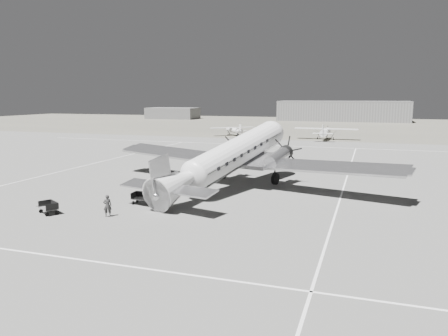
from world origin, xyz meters
TOP-DOWN VIEW (x-y plane):
  - ground at (0.00, 0.00)m, footprint 260.00×260.00m
  - taxi_line_near at (0.00, -14.00)m, footprint 60.00×0.15m
  - taxi_line_right at (12.00, 0.00)m, footprint 0.15×80.00m
  - taxi_line_left at (-18.00, 10.00)m, footprint 0.15×60.00m
  - taxi_line_horizon at (0.00, 40.00)m, footprint 90.00×0.15m
  - grass_infield at (0.00, 95.00)m, footprint 260.00×90.00m
  - hangar_main at (5.00, 120.00)m, footprint 42.00×14.00m
  - shed_secondary at (-55.00, 115.00)m, footprint 18.00×10.00m
  - dc3_airliner at (2.51, 4.70)m, footprint 33.56×27.11m
  - light_plane_left at (-13.10, 55.50)m, footprint 12.38×12.12m
  - light_plane_right at (5.99, 52.88)m, footprint 11.98×9.76m
  - baggage_cart_near at (-2.26, -2.73)m, footprint 1.66×1.22m
  - baggage_cart_far at (-7.10, -7.34)m, footprint 1.88×1.71m
  - ground_crew at (-2.77, -6.64)m, footprint 0.67×0.62m
  - ramp_agent at (-1.64, -0.37)m, footprint 1.00×1.07m
  - passenger at (-1.36, 0.70)m, footprint 0.66×0.96m

SIDE VIEW (x-z plane):
  - ground at x=0.00m, z-range 0.00..0.00m
  - grass_infield at x=0.00m, z-range 0.00..0.01m
  - taxi_line_near at x=0.00m, z-range 0.00..0.01m
  - taxi_line_right at x=12.00m, z-range 0.00..0.01m
  - taxi_line_left at x=-18.00m, z-range 0.00..0.01m
  - taxi_line_horizon at x=0.00m, z-range 0.00..0.01m
  - baggage_cart_far at x=-7.10m, z-range 0.00..0.87m
  - baggage_cart_near at x=-2.26m, z-range 0.00..0.90m
  - ground_crew at x=-2.77m, z-range 0.00..1.54m
  - ramp_agent at x=-1.64m, z-range 0.00..1.74m
  - passenger at x=-1.36m, z-range 0.00..1.88m
  - light_plane_left at x=-13.10m, z-range 0.00..2.00m
  - light_plane_right at x=5.99m, z-range 0.00..2.47m
  - shed_secondary at x=-55.00m, z-range 0.00..4.00m
  - dc3_airliner at x=2.51m, z-range 0.00..5.60m
  - hangar_main at x=5.00m, z-range 0.00..6.60m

